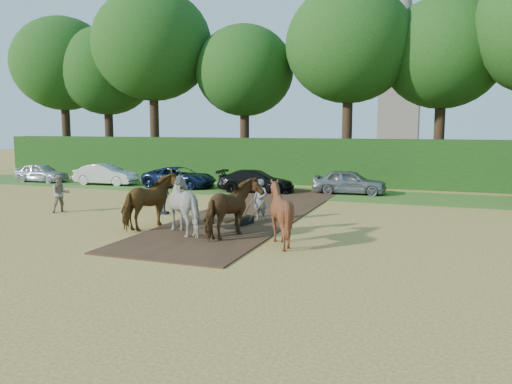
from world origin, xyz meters
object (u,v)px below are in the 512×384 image
object	(u,v)px
spectator_near	(60,194)
plough_team	(213,207)
spectator_far	(163,195)
church	(402,48)
parked_cars	(282,181)

from	to	relation	value
spectator_near	plough_team	distance (m)	8.50
spectator_far	spectator_near	bearing A→B (deg)	101.27
church	parked_cars	bearing A→B (deg)	-94.59
plough_team	church	xyz separation A→B (m)	(2.27, 52.79, 12.72)
plough_team	parked_cars	world-z (taller)	plough_team
spectator_far	plough_team	bearing A→B (deg)	-133.52
spectator_near	spectator_far	xyz separation A→B (m)	(4.46, 1.22, 0.00)
parked_cars	church	bearing A→B (deg)	85.41
plough_team	parked_cars	size ratio (longest dim) A/B	0.19
spectator_near	spectator_far	size ratio (longest dim) A/B	1.00
spectator_near	church	bearing A→B (deg)	25.73
plough_team	church	distance (m)	54.35
spectator_near	spectator_far	distance (m)	4.62
church	spectator_far	bearing A→B (deg)	-96.98
spectator_far	plough_team	world-z (taller)	plough_team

